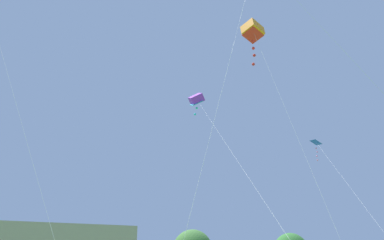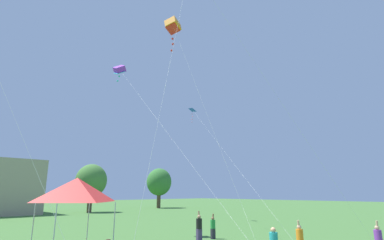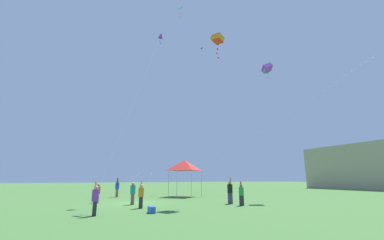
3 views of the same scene
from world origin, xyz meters
name	(u,v)px [view 2 (image 2 of 3)]	position (x,y,z in m)	size (l,w,h in m)	color
tree_far_left	(91,181)	(11.69, 41.20, 5.21)	(5.34, 4.81, 8.06)	brown
tree_near_right	(159,182)	(29.00, 44.56, 5.45)	(5.59, 5.03, 8.44)	brown
festival_tent	(77,190)	(-5.68, 6.58, 3.44)	(3.16, 3.16, 4.04)	#B7B7BC
person_black_shirt	(199,226)	(3.48, 6.96, 0.98)	(0.42, 0.42, 2.03)	#473860
person_purple_shirt	(379,240)	(6.47, -3.38, 0.89)	(0.38, 0.38, 1.85)	#282833
person_orange_shirt	(300,239)	(3.87, -0.31, 0.89)	(0.38, 0.38, 1.83)	#282833
person_green_shirt	(213,227)	(4.99, 7.03, 0.86)	(0.36, 0.36, 1.77)	#282833
kite_purple_box_2	(120,70)	(0.52, 14.05, 14.07)	(2.60, 17.00, 14.73)	silver
kite_blue_delta_4	(193,111)	(14.35, 18.75, 13.73)	(10.49, 19.65, 14.33)	silver
kite_orange_box_5	(173,26)	(1.17, 7.42, 15.87)	(1.36, 8.10, 16.44)	silver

